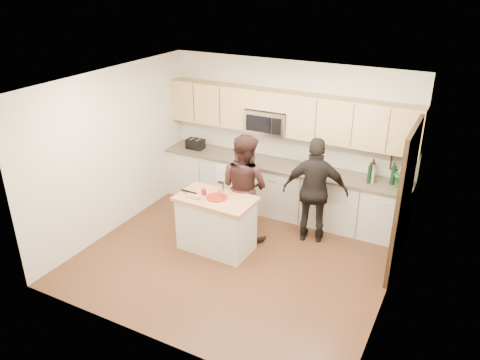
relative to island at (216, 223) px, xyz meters
The scene contains 21 objects.
floor 0.61m from the island, 14.43° to the right, with size 4.50×4.50×0.00m, color #56301D.
room_shell 1.34m from the island, 14.43° to the right, with size 4.52×4.02×2.71m.
back_cabinetry 1.64m from the island, 76.26° to the left, with size 4.50×0.66×0.94m.
upper_cabinetry 2.26m from the island, 76.33° to the left, with size 4.50×0.33×0.75m.
microwave 2.08m from the island, 87.34° to the left, with size 0.76×0.41×0.40m.
doorway 2.83m from the island, 16.99° to the left, with size 0.06×1.25×2.20m.
framed_picture 3.11m from the island, 38.85° to the left, with size 0.30×0.03×0.38m.
dish_towel 1.55m from the island, 111.83° to the left, with size 0.34×0.60×0.48m.
island is the anchor object (origin of this frame).
red_plate 0.45m from the island, 19.64° to the right, with size 0.32×0.32×0.02m, color maroon.
box_grater 0.59m from the island, 36.76° to the left, with size 0.09×0.05×0.24m.
drink_glass 0.53m from the island, behind, with size 0.08×0.08×0.09m, color maroon.
cutting_board 0.57m from the island, 159.29° to the right, with size 0.23×0.18×0.02m, color #B67B4C.
tongs 0.66m from the island, behind, with size 0.29×0.03×0.02m, color black.
knife 0.55m from the island, 142.66° to the right, with size 0.22×0.02×0.01m, color silver.
toaster 2.16m from the island, 130.93° to the left, with size 0.32×0.22×0.19m.
bottle_cluster 2.78m from the island, 37.07° to the left, with size 0.53×0.29×0.37m.
orchid 3.02m from the island, 33.55° to the left, with size 0.27×0.22×0.49m, color #28652E.
woman_left 0.96m from the island, 88.76° to the left, with size 0.59×0.39×1.63m, color black.
woman_center 0.75m from the island, 71.16° to the left, with size 0.86×0.67×1.77m, color black.
woman_right 1.64m from the island, 37.62° to the left, with size 1.03×0.43×1.75m, color black.
Camera 1 is at (2.89, -5.38, 4.08)m, focal length 35.00 mm.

